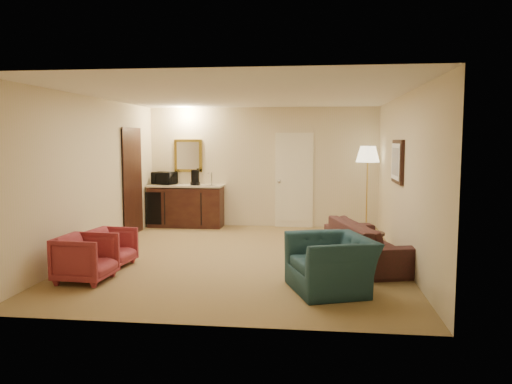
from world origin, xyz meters
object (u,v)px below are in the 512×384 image
floor_lamp (367,190)px  coffee_maker (195,177)px  waste_bin (215,220)px  coffee_table (355,248)px  wetbar_cabinet (186,206)px  sofa (370,236)px  rose_chair_far (86,256)px  teal_armchair (331,255)px  rose_chair_near (111,245)px  microwave (164,177)px

floor_lamp → coffee_maker: bearing=175.6°
waste_bin → coffee_table: bearing=-46.5°
coffee_table → coffee_maker: 4.42m
wetbar_cabinet → sofa: size_ratio=0.76×
coffee_table → waste_bin: 4.01m
coffee_table → floor_lamp: size_ratio=0.50×
rose_chair_far → waste_bin: size_ratio=2.12×
teal_armchair → floor_lamp: 4.14m
teal_armchair → coffee_table: size_ratio=1.20×
sofa → wetbar_cabinet: bearing=37.3°
rose_chair_far → coffee_table: size_ratio=0.79×
coffee_table → floor_lamp: (0.44, 2.66, 0.64)m
coffee_table → waste_bin: (-2.76, 2.91, -0.09)m
rose_chair_near → floor_lamp: (4.10, 3.16, 0.58)m
rose_chair_far → floor_lamp: (4.10, 4.00, 0.54)m
coffee_table → coffee_maker: size_ratio=2.65×
microwave → coffee_maker: 0.73m
rose_chair_near → microwave: size_ratio=1.27×
waste_bin → microwave: bearing=173.4°
rose_chair_near → floor_lamp: 5.21m
wetbar_cabinet → teal_armchair: (3.01, -4.36, 0.00)m
floor_lamp → waste_bin: bearing=175.5°
rose_chair_near → floor_lamp: size_ratio=0.35×
teal_armchair → floor_lamp: floor_lamp is taller
coffee_table → floor_lamp: floor_lamp is taller
rose_chair_far → microwave: size_ratio=1.41×
floor_lamp → coffee_maker: size_ratio=5.35×
rose_chair_far → floor_lamp: bearing=-42.4°
rose_chair_far → microwave: bearing=6.6°
floor_lamp → coffee_table: bearing=-99.3°
wetbar_cabinet → waste_bin: bearing=-6.1°
wetbar_cabinet → rose_chair_near: wetbar_cabinet is taller
waste_bin → microwave: size_ratio=0.67×
coffee_maker → teal_armchair: bearing=-42.5°
floor_lamp → waste_bin: 3.29m
waste_bin → rose_chair_far: bearing=-102.0°
wetbar_cabinet → coffee_table: (3.41, -2.98, -0.21)m
sofa → waste_bin: (-3.01, 2.75, -0.26)m
teal_armchair → waste_bin: size_ratio=3.22×
floor_lamp → microwave: size_ratio=3.60×
rose_chair_far → floor_lamp: floor_lamp is taller
floor_lamp → waste_bin: floor_lamp is taller
wetbar_cabinet → floor_lamp: floor_lamp is taller
rose_chair_near → waste_bin: size_ratio=1.90×
teal_armchair → microwave: (-3.51, 4.42, 0.62)m
floor_lamp → wetbar_cabinet: bearing=175.2°
sofa → waste_bin: bearing=32.5°
rose_chair_far → coffee_maker: bearing=-3.0°
sofa → coffee_table: size_ratio=2.45×
wetbar_cabinet → floor_lamp: 3.89m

